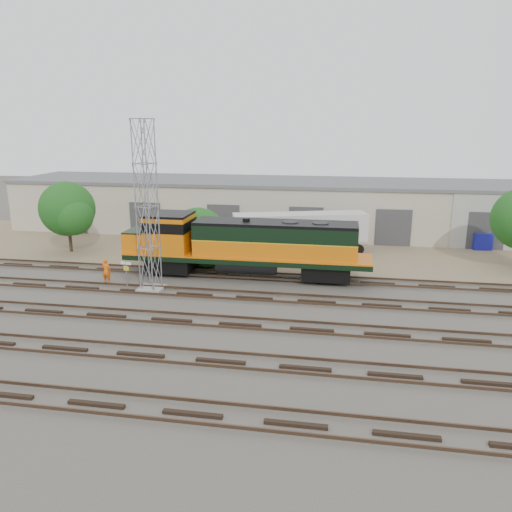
% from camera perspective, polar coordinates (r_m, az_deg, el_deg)
% --- Properties ---
extents(ground, '(140.00, 140.00, 0.00)m').
position_cam_1_polar(ground, '(30.87, -0.69, -5.86)').
color(ground, '#47423A').
rests_on(ground, ground).
extents(dirt_strip, '(80.00, 16.00, 0.02)m').
position_cam_1_polar(dirt_strip, '(45.05, 2.84, 0.82)').
color(dirt_strip, '#726047').
rests_on(dirt_strip, ground).
extents(tracks, '(80.00, 20.40, 0.28)m').
position_cam_1_polar(tracks, '(28.11, -1.84, -7.84)').
color(tracks, black).
rests_on(tracks, ground).
extents(warehouse, '(58.40, 10.40, 5.30)m').
position_cam_1_polar(warehouse, '(52.28, 4.04, 5.73)').
color(warehouse, '#BBB29C').
rests_on(warehouse, ground).
extents(locomotive, '(17.98, 3.15, 4.32)m').
position_cam_1_polar(locomotive, '(36.10, -1.60, 1.31)').
color(locomotive, black).
rests_on(locomotive, tracks).
extents(signal_tower, '(1.66, 1.66, 11.25)m').
position_cam_1_polar(signal_tower, '(33.40, -12.34, 5.13)').
color(signal_tower, gray).
rests_on(signal_tower, ground).
extents(sign_post, '(0.79, 0.19, 1.96)m').
position_cam_1_polar(sign_post, '(34.91, -14.61, -1.52)').
color(sign_post, gray).
rests_on(sign_post, ground).
extents(worker, '(0.66, 0.44, 1.77)m').
position_cam_1_polar(worker, '(36.81, -16.74, -1.61)').
color(worker, '#F0600D').
rests_on(worker, ground).
extents(semi_trailer, '(11.63, 5.56, 3.53)m').
position_cam_1_polar(semi_trailer, '(43.19, 5.39, 3.17)').
color(semi_trailer, silver).
rests_on(semi_trailer, ground).
extents(dumpster_blue, '(1.75, 1.67, 1.50)m').
position_cam_1_polar(dumpster_blue, '(49.25, 24.32, 1.61)').
color(dumpster_blue, '#16199A').
rests_on(dumpster_blue, ground).
extents(tree_west, '(4.96, 4.72, 6.18)m').
position_cam_1_polar(tree_west, '(46.03, -20.61, 4.88)').
color(tree_west, '#382619').
rests_on(tree_west, ground).
extents(tree_mid, '(5.07, 4.83, 4.83)m').
position_cam_1_polar(tree_mid, '(39.84, -6.35, 1.83)').
color(tree_mid, '#382619').
rests_on(tree_mid, ground).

